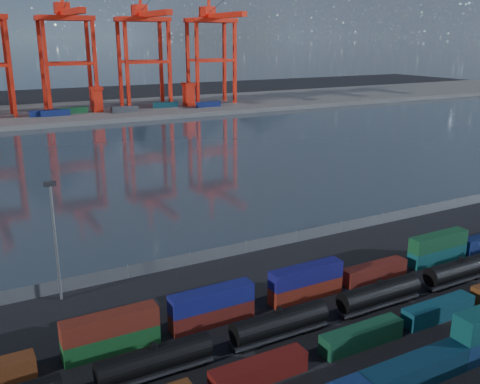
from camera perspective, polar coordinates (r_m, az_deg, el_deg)
ground at (r=68.54m, az=12.60°, el=-14.29°), size 700.00×700.00×0.00m
harbor_water at (r=157.59m, az=-13.30°, el=3.16°), size 700.00×700.00×0.00m
far_quay at (r=258.76m, az=-19.82°, el=7.83°), size 700.00×70.00×2.00m
container_row_mid at (r=76.94m, az=22.86°, el=-10.70°), size 139.91×2.20×2.35m
container_row_north at (r=71.32m, az=3.23°, el=-10.86°), size 140.66×2.22×4.72m
tanker_string at (r=61.47m, az=-2.05°, el=-15.59°), size 121.20×2.73×3.90m
waterfront_fence at (r=88.57m, az=0.63°, el=-5.92°), size 160.12×0.12×2.20m
yard_light_mast at (r=74.50m, az=-19.13°, el=-4.37°), size 1.60×0.40×16.60m
gantry_cranes at (r=248.99m, az=-22.13°, el=15.77°), size 198.52×45.16×61.16m
quay_containers at (r=242.66m, az=-21.85°, el=7.68°), size 172.58×10.99×2.60m
straddle_carriers at (r=247.76m, az=-20.14°, el=9.06°), size 140.00×7.00×11.10m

